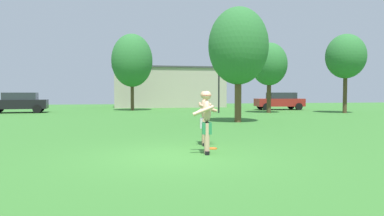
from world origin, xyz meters
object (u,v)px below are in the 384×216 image
Objects in this scene: car_red_mid_lot at (280,101)px; tree_behind_players at (269,64)px; tree_left_field at (238,46)px; car_black_near_post at (19,102)px; tree_near_building at (346,57)px; frisbee at (212,148)px; tree_right_field at (132,61)px; player_with_cap at (207,120)px; player_in_gray at (204,117)px; lamp_post at (219,73)px.

car_red_mid_lot is 6.11m from tree_behind_players.
tree_left_field is at bearing -123.87° from car_red_mid_lot.
car_black_near_post is 0.73× the size of tree_near_building.
frisbee is 23.77m from car_red_mid_lot.
tree_left_field is at bearing -149.66° from tree_near_building.
tree_right_field reaches higher than tree_left_field.
tree_near_building is at bearing 46.32° from player_with_cap.
player_with_cap is 19.43m from tree_behind_players.
tree_left_field is at bearing 66.73° from frisbee.
tree_behind_players reaches higher than player_with_cap.
tree_right_field reaches higher than tree_near_building.
player_in_gray is 21.85m from car_black_near_post.
player_with_cap is at bearing -118.40° from tree_behind_players.
player_with_cap is 0.37× the size of car_red_mid_lot.
tree_behind_players is at bearing -10.26° from lamp_post.
car_black_near_post is at bearing 140.26° from tree_left_field.
tree_right_field is at bearing 93.01° from player_with_cap.
tree_left_field is at bearing 66.53° from player_with_cap.
lamp_post is (-6.86, -3.73, 2.25)m from car_red_mid_lot.
tree_near_building is (14.42, 14.74, 4.32)m from frisbee.
player_in_gray is at bearing -107.22° from lamp_post.
frisbee is at bearing -85.99° from tree_right_field.
tree_left_field is at bearing -69.04° from tree_right_field.
tree_near_building reaches higher than player_with_cap.
tree_left_field reaches higher than player_in_gray.
lamp_post reaches higher than frisbee.
car_red_mid_lot is 0.73× the size of tree_near_building.
car_red_mid_lot is 7.32m from tree_near_building.
car_black_near_post is (-10.36, 20.04, 0.81)m from frisbee.
car_black_near_post is 22.17m from car_red_mid_lot.
lamp_post is (4.94, 16.88, 3.07)m from frisbee.
car_black_near_post is 0.72× the size of tree_left_field.
car_black_near_post is 1.00× the size of car_red_mid_lot.
tree_near_building is at bearing -66.01° from car_red_mid_lot.
tree_right_field reaches higher than lamp_post.
car_black_near_post is 25.58m from tree_near_building.
player_in_gray is 18.00m from tree_behind_players.
tree_right_field reaches higher than tree_behind_players.
player_with_cap is 0.33× the size of lamp_post.
tree_left_field is 14.42m from tree_right_field.
player_with_cap is 1.01× the size of player_in_gray.
lamp_post is at bearing 167.26° from tree_near_building.
frisbee is 17.85m from lamp_post.
player_with_cap is at bearing -86.99° from tree_right_field.
tree_right_field is (-1.19, 22.60, 3.49)m from player_with_cap.
car_red_mid_lot is (11.85, 19.84, -0.04)m from player_in_gray.
lamp_post is 0.81× the size of tree_near_building.
tree_near_building is (15.95, -7.15, -0.04)m from tree_right_field.
lamp_post is 0.73× the size of tree_right_field.
tree_right_field is 17.48m from tree_near_building.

